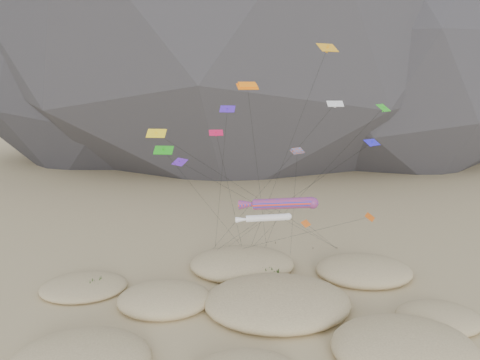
{
  "coord_description": "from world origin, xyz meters",
  "views": [
    {
      "loc": [
        -6.71,
        -44.27,
        25.66
      ],
      "look_at": [
        -2.87,
        12.0,
        13.95
      ],
      "focal_mm": 35.0,
      "sensor_mm": 36.0,
      "label": 1
    }
  ],
  "objects": [
    {
      "name": "ground",
      "position": [
        0.0,
        0.0,
        0.0
      ],
      "size": [
        500.0,
        500.0,
        0.0
      ],
      "primitive_type": "plane",
      "color": "#CCB789",
      "rests_on": "ground"
    },
    {
      "name": "dunes",
      "position": [
        -0.44,
        4.88,
        0.72
      ],
      "size": [
        51.0,
        36.4,
        3.8
      ],
      "color": "#CCB789",
      "rests_on": "ground"
    },
    {
      "name": "dune_grass",
      "position": [
        0.85,
        3.79,
        0.87
      ],
      "size": [
        40.55,
        28.94,
        1.54
      ],
      "color": "black",
      "rests_on": "ground"
    },
    {
      "name": "kite_stakes",
      "position": [
        1.62,
        23.57,
        0.15
      ],
      "size": [
        20.93,
        6.2,
        0.3
      ],
      "color": "#3F2D1E",
      "rests_on": "ground"
    },
    {
      "name": "rainbow_tube_kite",
      "position": [
        1.44,
        7.54,
        12.03
      ],
      "size": [
        9.06,
        17.44,
        13.07
      ],
      "color": "#FF371A",
      "rests_on": "ground"
    },
    {
      "name": "white_tube_kite",
      "position": [
        0.03,
        10.33,
        9.51
      ],
      "size": [
        8.28,
        14.84,
        10.2
      ],
      "color": "white",
      "rests_on": "ground"
    },
    {
      "name": "orange_parafoil",
      "position": [
        -1.88,
        12.8,
        25.04
      ],
      "size": [
        5.43,
        11.62,
        25.83
      ],
      "color": "orange",
      "rests_on": "ground"
    },
    {
      "name": "multi_parafoil",
      "position": [
        4.48,
        13.47,
        17.06
      ],
      "size": [
        2.06,
        9.69,
        17.7
      ],
      "color": "#DB4F17",
      "rests_on": "ground"
    },
    {
      "name": "delta_kites",
      "position": [
        1.06,
        11.39,
        19.09
      ],
      "size": [
        29.17,
        19.47,
        30.11
      ],
      "color": "#5D21C2",
      "rests_on": "ground"
    }
  ]
}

